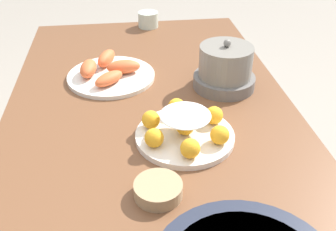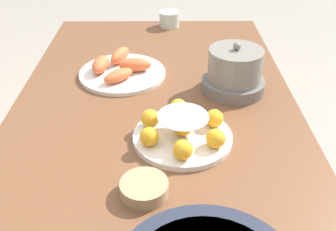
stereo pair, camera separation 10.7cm
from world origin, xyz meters
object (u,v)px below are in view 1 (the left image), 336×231
(dining_table, at_px, (153,142))
(sauce_bowl, at_px, (158,189))
(cake_plate, at_px, (185,130))
(cup_far, at_px, (148,20))
(seafood_platter, at_px, (109,72))
(warming_pot, at_px, (225,69))

(dining_table, height_order, sauce_bowl, sauce_bowl)
(sauce_bowl, bearing_deg, dining_table, 176.95)
(cake_plate, distance_m, cup_far, 0.84)
(cake_plate, xyz_separation_m, sauce_bowl, (0.20, -0.09, -0.01))
(sauce_bowl, bearing_deg, seafood_platter, -169.64)
(cake_plate, height_order, warming_pot, warming_pot)
(seafood_platter, xyz_separation_m, warming_pot, (0.11, 0.37, 0.05))
(sauce_bowl, relative_size, seafood_platter, 0.37)
(dining_table, height_order, cake_plate, cake_plate)
(cake_plate, height_order, seafood_platter, cake_plate)
(sauce_bowl, bearing_deg, cake_plate, 155.36)
(seafood_platter, bearing_deg, cake_plate, 27.72)
(sauce_bowl, distance_m, cup_far, 1.04)
(cake_plate, xyz_separation_m, seafood_platter, (-0.38, -0.20, -0.01))
(cake_plate, distance_m, seafood_platter, 0.43)
(cup_far, bearing_deg, dining_table, -3.93)
(dining_table, xyz_separation_m, cake_plate, (0.11, 0.08, 0.12))
(dining_table, distance_m, cake_plate, 0.18)
(seafood_platter, distance_m, cup_far, 0.50)
(dining_table, relative_size, seafood_platter, 5.36)
(dining_table, height_order, warming_pot, warming_pot)
(sauce_bowl, xyz_separation_m, seafood_platter, (-0.58, -0.11, 0.00))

